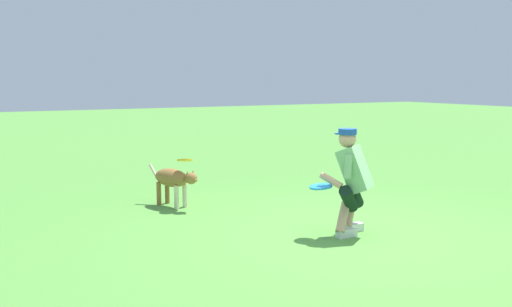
{
  "coord_description": "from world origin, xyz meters",
  "views": [
    {
      "loc": [
        4.11,
        4.93,
        1.87
      ],
      "look_at": [
        0.69,
        -1.32,
        0.9
      ],
      "focal_mm": 37.91,
      "sensor_mm": 36.0,
      "label": 1
    }
  ],
  "objects_px": {
    "frisbee_held": "(321,186)",
    "frisbee_flying": "(185,160)",
    "dog": "(174,180)",
    "person": "(352,178)"
  },
  "relations": [
    {
      "from": "frisbee_held",
      "to": "frisbee_flying",
      "type": "bearing_deg",
      "value": -67.04
    },
    {
      "from": "dog",
      "to": "frisbee_flying",
      "type": "relative_size",
      "value": 4.41
    },
    {
      "from": "dog",
      "to": "frisbee_held",
      "type": "distance_m",
      "value": 2.52
    },
    {
      "from": "person",
      "to": "frisbee_held",
      "type": "distance_m",
      "value": 0.4
    },
    {
      "from": "frisbee_flying",
      "to": "frisbee_held",
      "type": "distance_m",
      "value": 2.31
    },
    {
      "from": "dog",
      "to": "frisbee_held",
      "type": "xyz_separation_m",
      "value": [
        -1.02,
        2.3,
        0.2
      ]
    },
    {
      "from": "frisbee_flying",
      "to": "frisbee_held",
      "type": "height_order",
      "value": "frisbee_flying"
    },
    {
      "from": "person",
      "to": "dog",
      "type": "relative_size",
      "value": 1.27
    },
    {
      "from": "person",
      "to": "dog",
      "type": "xyz_separation_m",
      "value": [
        1.39,
        -2.42,
        -0.29
      ]
    },
    {
      "from": "dog",
      "to": "frisbee_flying",
      "type": "distance_m",
      "value": 0.37
    }
  ]
}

